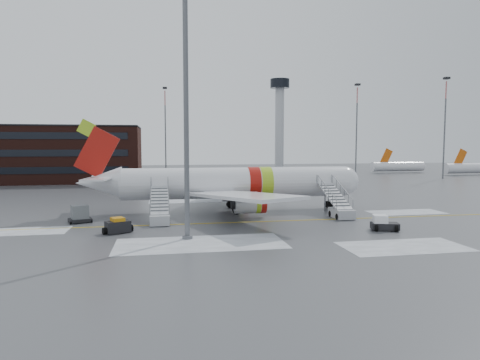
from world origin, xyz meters
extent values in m
plane|color=#494C4F|center=(0.00, 0.00, 0.00)|extent=(260.00, 260.00, 0.00)
cylinder|color=white|center=(0.03, 6.90, 3.50)|extent=(28.00, 3.80, 3.80)
sphere|color=white|center=(14.03, 6.90, 3.50)|extent=(3.80, 3.80, 3.80)
cube|color=black|center=(15.08, 6.90, 4.00)|extent=(1.09, 1.60, 0.97)
cone|color=white|center=(-16.37, 6.90, 3.75)|extent=(5.20, 3.72, 3.72)
cube|color=#A5130C|center=(-16.47, 6.90, 7.30)|extent=(5.27, 0.30, 6.09)
cube|color=#A4D021|center=(-17.57, 6.90, 10.10)|extent=(2.16, 0.26, 2.16)
cube|color=white|center=(-16.17, 9.50, 4.40)|extent=(3.07, 4.85, 0.18)
cube|color=white|center=(-16.17, 4.30, 4.40)|extent=(3.07, 4.85, 0.18)
cube|color=white|center=(-0.97, 15.40, 2.90)|extent=(10.72, 15.97, 1.13)
cube|color=white|center=(-0.97, -1.60, 2.90)|extent=(10.72, 15.97, 1.13)
cylinder|color=white|center=(0.53, 12.10, 1.55)|extent=(3.40, 2.10, 2.10)
cylinder|color=white|center=(0.53, 1.70, 1.55)|extent=(3.40, 2.10, 2.10)
cylinder|color=#595B60|center=(12.03, 6.90, 0.90)|extent=(0.20, 0.20, 1.80)
cylinder|color=black|center=(12.03, 6.90, 0.45)|extent=(0.90, 0.56, 0.90)
cylinder|color=black|center=(-0.47, 9.30, 0.45)|extent=(0.90, 0.56, 0.90)
cylinder|color=black|center=(-0.47, 4.50, 0.45)|extent=(0.90, 0.56, 0.90)
cube|color=#AAABB1|center=(10.63, -0.40, 0.55)|extent=(2.00, 3.20, 1.00)
cube|color=#AAABB1|center=(10.63, 1.70, 2.23)|extent=(1.90, 5.87, 2.52)
cube|color=#AAABB1|center=(10.63, 5.00, 3.40)|extent=(1.90, 1.40, 0.15)
cylinder|color=#595B60|center=(10.63, 4.60, 1.70)|extent=(0.16, 0.16, 3.40)
cylinder|color=black|center=(9.73, -1.40, 0.35)|extent=(0.25, 0.70, 0.70)
cylinder|color=black|center=(11.53, 0.60, 0.35)|extent=(0.25, 0.70, 0.70)
cube|color=#B1B4B8|center=(-9.38, -0.40, 0.55)|extent=(2.00, 3.20, 1.00)
cube|color=#B1B4B8|center=(-9.38, 1.70, 2.23)|extent=(1.90, 5.87, 2.52)
cube|color=#B1B4B8|center=(-9.38, 5.00, 3.40)|extent=(1.90, 1.40, 0.15)
cylinder|color=#595B60|center=(-9.38, 4.60, 1.70)|extent=(0.16, 0.16, 3.40)
cylinder|color=black|center=(-10.28, -1.40, 0.35)|extent=(0.25, 0.70, 0.70)
cylinder|color=black|center=(-8.48, 0.60, 0.35)|extent=(0.25, 0.70, 0.70)
cube|color=black|center=(11.87, -7.59, 0.41)|extent=(2.84, 2.06, 0.64)
cube|color=white|center=(11.44, -7.45, 1.05)|extent=(1.60, 1.60, 0.82)
cube|color=black|center=(11.44, -7.45, 1.37)|extent=(1.40, 1.46, 0.14)
cylinder|color=black|center=(10.82, -7.92, 0.32)|extent=(0.45, 0.69, 0.64)
cylinder|color=black|center=(12.55, -8.47, 0.32)|extent=(0.45, 0.69, 0.64)
cylinder|color=black|center=(11.20, -6.71, 0.32)|extent=(0.45, 0.69, 0.64)
cylinder|color=black|center=(12.93, -7.25, 0.32)|extent=(0.45, 0.69, 0.64)
cube|color=black|center=(-17.67, 2.00, 0.26)|extent=(2.67, 2.29, 0.36)
cube|color=slate|center=(-17.67, 2.00, 1.08)|extent=(2.06, 1.99, 1.54)
cylinder|color=black|center=(-18.69, 1.28, 0.15)|extent=(0.28, 0.35, 0.31)
cylinder|color=black|center=(-16.64, 2.72, 0.15)|extent=(0.28, 0.35, 0.31)
cube|color=black|center=(-13.19, -4.30, 0.59)|extent=(2.49, 2.05, 1.07)
cube|color=#C37B0B|center=(-13.19, -4.30, 1.23)|extent=(1.46, 1.52, 0.43)
cylinder|color=black|center=(-14.05, -4.30, 0.32)|extent=(1.24, 1.03, 0.64)
cylinder|color=black|center=(-12.33, -4.30, 0.32)|extent=(1.24, 1.03, 0.64)
cylinder|color=#595B60|center=(-6.98, -7.95, 10.44)|extent=(0.44, 0.44, 20.88)
cylinder|color=#595B60|center=(-6.98, -7.95, 0.15)|extent=(0.90, 0.90, 0.30)
cylinder|color=#B2B5BA|center=(30.00, 95.00, 14.00)|extent=(3.00, 3.00, 28.00)
cylinder|color=black|center=(30.00, 95.00, 28.50)|extent=(6.40, 6.40, 3.00)
cylinder|color=#595B60|center=(42.00, 62.00, 9.60)|extent=(0.36, 0.36, 19.20)
cylinder|color=#CC7272|center=(42.00, 62.00, 21.12)|extent=(0.32, 0.32, 4.32)
cube|color=black|center=(42.00, 62.00, 24.00)|extent=(1.20, 1.20, 0.50)
cylinder|color=#595B60|center=(-8.00, 78.00, 9.60)|extent=(0.36, 0.36, 19.20)
cylinder|color=#CC7272|center=(-8.00, 78.00, 21.12)|extent=(0.32, 0.32, 4.32)
cube|color=black|center=(-8.00, 78.00, 24.00)|extent=(1.20, 1.20, 0.50)
cylinder|color=#595B60|center=(58.00, 48.00, 9.60)|extent=(0.36, 0.36, 19.20)
cylinder|color=#CC7272|center=(58.00, 48.00, 21.12)|extent=(0.32, 0.32, 4.32)
cube|color=black|center=(58.00, 48.00, 24.00)|extent=(1.20, 1.20, 0.50)
camera|label=1|loc=(-9.06, -44.88, 8.19)|focal=32.00mm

